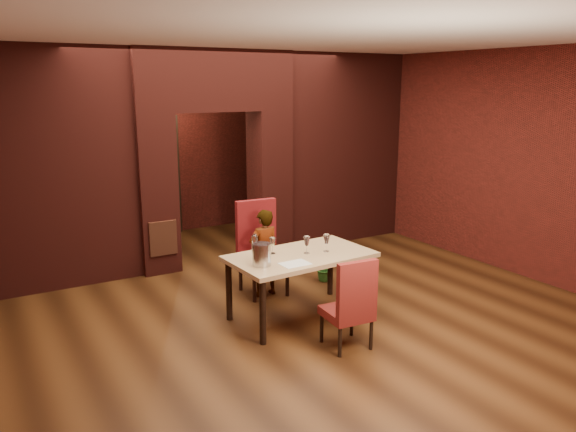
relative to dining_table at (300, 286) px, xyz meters
name	(u,v)px	position (x,y,z in m)	size (l,w,h in m)	color
floor	(280,300)	(0.04, 0.56, -0.39)	(8.00, 8.00, 0.00)	#462711
ceiling	(279,40)	(0.04, 0.56, 2.81)	(7.00, 8.00, 0.04)	silver
wall_back	(171,146)	(0.04, 4.56, 1.21)	(7.00, 0.04, 3.20)	maroon
wall_right	(479,158)	(3.54, 0.56, 1.21)	(0.04, 8.00, 3.20)	maroon
pillar_left	(155,194)	(-0.91, 2.56, 0.76)	(0.55, 0.55, 2.30)	maroon
pillar_right	(270,182)	(0.99, 2.56, 0.76)	(0.55, 0.55, 2.30)	maroon
lintel	(212,80)	(0.04, 2.56, 2.36)	(2.45, 0.55, 0.90)	maroon
wing_wall_left	(47,170)	(-2.32, 2.56, 1.21)	(2.27, 0.35, 3.20)	maroon
wing_wall_right	(341,149)	(2.41, 2.56, 1.21)	(2.27, 0.35, 3.20)	maroon
vent_panel	(163,238)	(-0.91, 2.27, 0.16)	(0.40, 0.03, 0.50)	#9B492D
rear_door	(152,178)	(-0.36, 4.50, 0.66)	(0.90, 0.08, 2.10)	black
rear_door_frame	(152,179)	(-0.36, 4.46, 0.66)	(1.02, 0.04, 2.22)	black
dining_table	(300,286)	(0.00, 0.00, 0.00)	(1.65, 0.93, 0.78)	tan
chair_far	(263,249)	(-0.01, 0.90, 0.22)	(0.55, 0.55, 1.22)	maroon
chair_near	(347,302)	(0.01, -0.90, 0.11)	(0.45, 0.45, 0.99)	maroon
person_seated	(264,253)	(-0.03, 0.84, 0.19)	(0.42, 0.27, 1.15)	silver
wine_glass_a	(273,246)	(-0.27, 0.19, 0.48)	(0.08, 0.08, 0.19)	silver
wine_glass_b	(307,245)	(0.08, -0.01, 0.49)	(0.08, 0.08, 0.21)	white
wine_glass_c	(326,243)	(0.32, -0.07, 0.49)	(0.09, 0.09, 0.21)	white
tasting_sheet	(295,264)	(-0.24, -0.28, 0.39)	(0.32, 0.23, 0.00)	silver
wine_bucket	(262,255)	(-0.58, -0.14, 0.51)	(0.20, 0.20, 0.25)	#A8A8B0
water_bottle	(255,246)	(-0.53, 0.12, 0.53)	(0.07, 0.07, 0.29)	white
potted_plant	(324,267)	(0.96, 0.90, -0.20)	(0.34, 0.30, 0.38)	#265B1E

